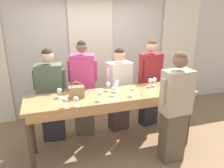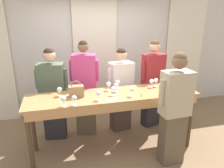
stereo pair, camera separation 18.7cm
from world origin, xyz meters
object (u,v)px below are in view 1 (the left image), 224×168
(wine_bottle, at_px, (184,81))
(wine_glass_back_left, at_px, (65,100))
(tasting_bar, at_px, (114,102))
(wine_glass_back_mid, at_px, (108,84))
(wine_glass_near_host, at_px, (114,89))
(guest_cream_sweater, at_px, (119,90))
(wine_glass_center_right, at_px, (150,81))
(wine_glass_center_mid, at_px, (76,99))
(guest_olive_jacket, at_px, (51,96))
(guest_pink_top, at_px, (84,89))
(wine_glass_front_right, at_px, (154,80))
(wine_glass_center_left, at_px, (168,81))
(wine_glass_front_left, at_px, (117,82))
(wine_glass_by_bottle, at_px, (132,90))
(wine_glass_by_handbag, at_px, (59,91))
(wine_glass_front_mid, at_px, (116,86))
(host_pouring, at_px, (175,108))
(potted_plant, at_px, (175,91))
(wine_glass_back_right, at_px, (100,94))
(handbag, at_px, (77,92))
(guest_striped_shirt, at_px, (150,83))

(wine_bottle, relative_size, wine_glass_back_left, 2.02)
(tasting_bar, height_order, wine_glass_back_mid, wine_glass_back_mid)
(wine_glass_near_host, height_order, guest_cream_sweater, guest_cream_sweater)
(wine_glass_center_right, xyz_separation_m, wine_glass_near_host, (-0.75, -0.21, 0.00))
(wine_glass_center_mid, distance_m, guest_olive_jacket, 0.99)
(guest_pink_top, distance_m, guest_cream_sweater, 0.70)
(wine_bottle, height_order, guest_olive_jacket, guest_olive_jacket)
(wine_glass_front_right, bearing_deg, wine_glass_center_left, -35.00)
(wine_glass_front_left, height_order, wine_glass_center_right, same)
(wine_glass_by_bottle, relative_size, wine_glass_by_handbag, 1.00)
(wine_glass_center_left, bearing_deg, wine_glass_front_mid, 176.77)
(wine_glass_back_left, height_order, guest_cream_sweater, guest_cream_sweater)
(guest_olive_jacket, bearing_deg, wine_bottle, -15.99)
(wine_glass_front_right, xyz_separation_m, host_pouring, (-0.02, -0.74, -0.22))
(wine_bottle, distance_m, guest_pink_top, 1.81)
(wine_glass_by_handbag, height_order, guest_pink_top, guest_pink_top)
(guest_olive_jacket, bearing_deg, tasting_bar, -33.76)
(wine_glass_front_right, height_order, potted_plant, wine_glass_front_right)
(wine_glass_back_right, xyz_separation_m, potted_plant, (2.36, 1.50, -0.78))
(host_pouring, bearing_deg, guest_pink_top, 135.22)
(handbag, height_order, wine_glass_back_left, handbag)
(wine_glass_back_left, distance_m, potted_plant, 3.38)
(wine_glass_near_host, height_order, wine_glass_by_bottle, same)
(wine_glass_front_left, height_order, wine_glass_near_host, same)
(wine_glass_back_mid, relative_size, guest_pink_top, 0.08)
(host_pouring, bearing_deg, wine_glass_front_right, 88.09)
(wine_bottle, relative_size, wine_glass_back_right, 2.02)
(wine_glass_front_mid, height_order, guest_pink_top, guest_pink_top)
(wine_glass_center_mid, xyz_separation_m, wine_glass_back_mid, (0.62, 0.47, 0.00))
(wine_glass_back_mid, distance_m, wine_glass_by_handbag, 0.81)
(wine_glass_front_right, bearing_deg, guest_olive_jacket, 166.30)
(wine_glass_back_mid, xyz_separation_m, host_pouring, (0.84, -0.76, -0.22))
(wine_glass_back_left, relative_size, host_pouring, 0.08)
(wine_glass_front_mid, bearing_deg, wine_bottle, -6.03)
(wine_glass_center_mid, bearing_deg, wine_glass_front_right, 17.27)
(wine_glass_near_host, xyz_separation_m, guest_pink_top, (-0.37, 0.67, -0.20))
(wine_glass_front_right, bearing_deg, wine_glass_front_left, 174.05)
(wine_glass_back_left, xyz_separation_m, guest_olive_jacket, (-0.17, 0.89, -0.26))
(handbag, bearing_deg, wine_glass_by_handbag, 160.09)
(wine_glass_back_mid, bearing_deg, wine_glass_front_left, 17.80)
(handbag, height_order, guest_cream_sweater, guest_cream_sweater)
(wine_glass_center_right, relative_size, potted_plant, 0.23)
(guest_striped_shirt, bearing_deg, wine_glass_front_right, -107.96)
(wine_glass_by_handbag, bearing_deg, wine_glass_front_mid, -2.06)
(wine_glass_back_left, relative_size, guest_cream_sweater, 0.09)
(wine_glass_front_right, bearing_deg, guest_pink_top, 160.14)
(wine_bottle, xyz_separation_m, wine_glass_by_bottle, (-1.03, -0.12, -0.01))
(handbag, relative_size, host_pouring, 0.15)
(wine_glass_back_mid, bearing_deg, guest_olive_jacket, 155.65)
(guest_striped_shirt, distance_m, host_pouring, 1.19)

